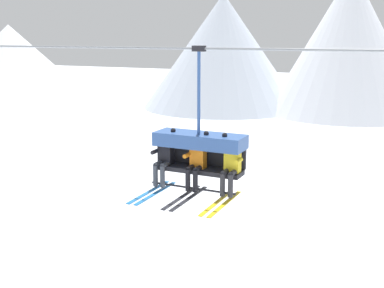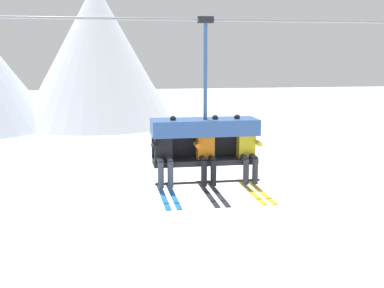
# 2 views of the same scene
# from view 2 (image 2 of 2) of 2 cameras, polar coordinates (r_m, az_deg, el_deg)

# --- Properties ---
(mountain_peak_east) EXTENTS (16.63, 16.63, 14.96)m
(mountain_peak_east) POSITION_cam_2_polar(r_m,az_deg,el_deg) (53.27, -11.18, 10.35)
(mountain_peak_east) COLOR white
(mountain_peak_east) RESTS_ON ground_plane
(lift_cable) EXTENTS (20.17, 0.05, 0.05)m
(lift_cable) POSITION_cam_2_polar(r_m,az_deg,el_deg) (9.01, 3.06, 14.47)
(lift_cable) COLOR gray
(chairlift_chair) EXTENTS (2.01, 0.74, 3.03)m
(chairlift_chair) POSITION_cam_2_polar(r_m,az_deg,el_deg) (9.13, 1.47, 1.27)
(chairlift_chair) COLOR #232328
(skier_black) EXTENTS (0.48, 1.70, 1.34)m
(skier_black) POSITION_cam_2_polar(r_m,az_deg,el_deg) (8.85, -3.31, -0.93)
(skier_black) COLOR black
(skier_orange) EXTENTS (0.48, 1.70, 1.34)m
(skier_orange) POSITION_cam_2_polar(r_m,az_deg,el_deg) (8.97, 1.75, -0.76)
(skier_orange) COLOR orange
(skier_yellow) EXTENTS (0.48, 1.70, 1.34)m
(skier_yellow) POSITION_cam_2_polar(r_m,az_deg,el_deg) (9.16, 6.60, -0.60)
(skier_yellow) COLOR yellow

